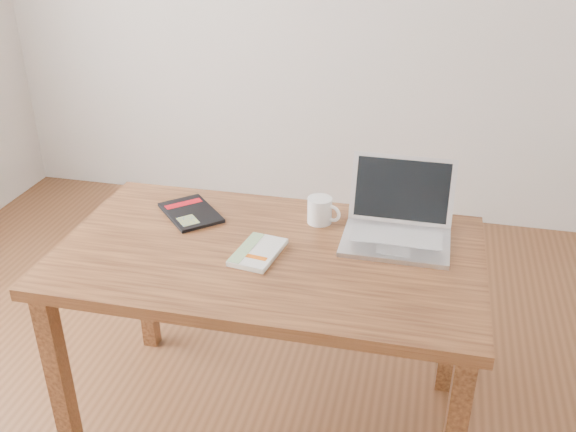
% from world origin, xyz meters
% --- Properties ---
extents(room, '(4.04, 4.04, 2.70)m').
position_xyz_m(room, '(-0.07, 0.00, 1.36)').
color(room, brown).
rests_on(room, ground).
extents(desk, '(1.38, 0.80, 0.75)m').
position_xyz_m(desk, '(0.09, 0.17, 0.66)').
color(desk, brown).
rests_on(desk, ground).
extents(white_guidebook, '(0.16, 0.22, 0.02)m').
position_xyz_m(white_guidebook, '(0.07, 0.13, 0.76)').
color(white_guidebook, silver).
rests_on(white_guidebook, desk).
extents(black_guidebook, '(0.28, 0.29, 0.01)m').
position_xyz_m(black_guidebook, '(-0.24, 0.35, 0.76)').
color(black_guidebook, black).
rests_on(black_guidebook, desk).
extents(laptop, '(0.35, 0.33, 0.24)m').
position_xyz_m(laptop, '(0.49, 0.35, 0.80)').
color(laptop, silver).
rests_on(laptop, desk).
extents(coffee_mug, '(0.12, 0.09, 0.09)m').
position_xyz_m(coffee_mug, '(0.22, 0.39, 0.80)').
color(coffee_mug, white).
rests_on(coffee_mug, desk).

